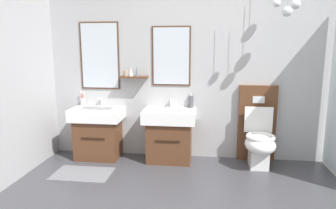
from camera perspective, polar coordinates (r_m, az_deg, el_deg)
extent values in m
cube|color=#A8A8AA|center=(4.16, 9.51, 7.63)|extent=(4.79, 0.12, 2.57)
cube|color=#4C301E|center=(4.33, -12.41, 8.72)|extent=(0.53, 0.02, 0.90)
cube|color=silver|center=(4.32, -12.45, 8.71)|extent=(0.49, 0.01, 0.86)
cube|color=#4C301E|center=(4.11, 0.60, 8.87)|extent=(0.51, 0.02, 0.77)
cube|color=silver|center=(4.10, 0.59, 8.86)|extent=(0.47, 0.01, 0.73)
cube|color=#56331E|center=(4.14, -6.23, 5.05)|extent=(0.36, 0.14, 0.02)
cylinder|color=gray|center=(4.16, -7.79, 5.72)|extent=(0.06, 0.06, 0.07)
cone|color=white|center=(4.13, -6.82, 6.03)|extent=(0.05, 0.05, 0.12)
cone|color=slate|center=(4.11, -5.72, 6.14)|extent=(0.05, 0.05, 0.14)
sphere|color=silver|center=(3.77, 22.39, 16.68)|extent=(0.11, 0.11, 0.11)
sphere|color=silver|center=(3.91, 21.04, 15.66)|extent=(0.12, 0.12, 0.12)
sphere|color=silver|center=(3.74, 19.33, 17.15)|extent=(0.08, 0.08, 0.08)
cube|color=slate|center=(3.90, -15.41, -12.17)|extent=(0.68, 0.44, 0.01)
cube|color=#56331E|center=(4.33, -12.64, -6.10)|extent=(0.56, 0.41, 0.53)
cube|color=black|center=(4.12, -13.66, -6.09)|extent=(0.31, 0.01, 0.02)
cube|color=white|center=(4.24, -12.83, -1.66)|extent=(0.67, 0.47, 0.16)
cube|color=silver|center=(4.20, -13.01, -0.89)|extent=(0.42, 0.26, 0.03)
cylinder|color=silver|center=(4.39, -12.10, 0.57)|extent=(0.03, 0.03, 0.11)
cylinder|color=silver|center=(4.33, -12.36, 1.06)|extent=(0.02, 0.11, 0.02)
cube|color=#56331E|center=(4.11, 0.27, -6.74)|extent=(0.56, 0.41, 0.53)
cube|color=black|center=(3.89, -0.10, -6.78)|extent=(0.31, 0.01, 0.02)
cube|color=white|center=(4.02, 0.28, -2.08)|extent=(0.67, 0.47, 0.16)
cube|color=silver|center=(3.98, 0.23, -1.27)|extent=(0.42, 0.26, 0.03)
cylinder|color=silver|center=(4.17, 0.58, 0.29)|extent=(0.03, 0.03, 0.11)
cylinder|color=silver|center=(4.11, 0.49, 0.80)|extent=(0.02, 0.11, 0.02)
cube|color=#56331E|center=(4.25, 15.96, -3.28)|extent=(0.48, 0.10, 1.00)
cube|color=silver|center=(4.13, 16.31, 0.85)|extent=(0.15, 0.01, 0.09)
cube|color=white|center=(4.09, 16.28, -8.68)|extent=(0.22, 0.30, 0.34)
ellipsoid|color=white|center=(3.97, 16.58, -7.01)|extent=(0.37, 0.46, 0.24)
torus|color=white|center=(3.94, 16.66, -5.70)|extent=(0.35, 0.35, 0.04)
cube|color=white|center=(4.11, 16.28, -2.69)|extent=(0.35, 0.03, 0.33)
cylinder|color=silver|center=(4.45, -15.34, 0.47)|extent=(0.07, 0.07, 0.09)
cylinder|color=yellow|center=(4.44, -15.23, 1.10)|extent=(0.03, 0.02, 0.15)
cube|color=white|center=(4.43, -15.11, 2.10)|extent=(0.02, 0.02, 0.03)
cylinder|color=#DB3847|center=(4.45, -15.54, 1.18)|extent=(0.01, 0.02, 0.17)
cube|color=white|center=(4.43, -15.65, 2.23)|extent=(0.01, 0.02, 0.03)
cylinder|color=#4C4C51|center=(4.13, 4.22, 0.50)|extent=(0.06, 0.06, 0.16)
cylinder|color=silver|center=(4.11, 4.24, 1.85)|extent=(0.02, 0.02, 0.04)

